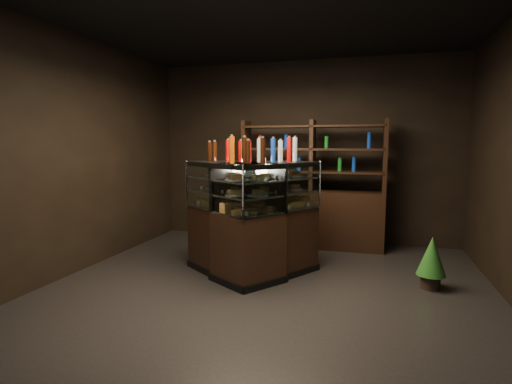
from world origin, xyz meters
TOP-DOWN VIEW (x-y plane):
  - ground at (0.00, 0.00)m, footprint 5.00×5.00m
  - room_shell at (0.00, 0.00)m, footprint 5.02×5.02m
  - display_case at (-0.33, 0.46)m, footprint 1.74×1.45m
  - food_display at (-0.33, 0.46)m, footprint 1.34×1.10m
  - bottles_top at (-0.33, 0.47)m, footprint 1.17×0.96m
  - potted_conifer at (1.78, 0.55)m, footprint 0.32×0.32m
  - back_shelving at (0.21, 2.05)m, footprint 2.22×0.43m

SIDE VIEW (x-z plane):
  - ground at x=0.00m, z-range 0.00..0.00m
  - potted_conifer at x=1.78m, z-range 0.05..0.73m
  - display_case at x=-0.33m, z-range -0.23..1.19m
  - back_shelving at x=0.21m, z-range -0.39..1.61m
  - food_display at x=-0.33m, z-range 0.83..1.26m
  - bottles_top at x=-0.33m, z-range 1.40..1.70m
  - room_shell at x=0.00m, z-range 0.44..3.45m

